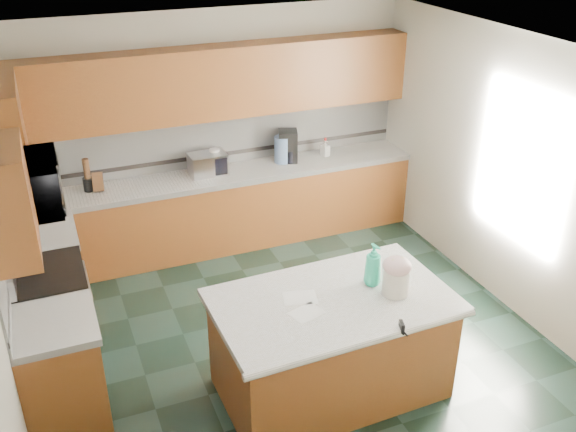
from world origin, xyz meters
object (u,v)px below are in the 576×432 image
soap_bottle_island (373,264)px  knife_block (98,182)px  toaster_oven (208,164)px  island_base (331,348)px  coffee_maker (288,146)px  treat_jar (396,282)px  island_top (333,301)px

soap_bottle_island → knife_block: (-1.84, 2.73, -0.08)m
toaster_oven → island_base: bearing=-86.8°
island_base → soap_bottle_island: bearing=9.3°
coffee_maker → knife_block: bearing=-160.3°
knife_block → toaster_oven: (1.22, 0.00, 0.02)m
knife_block → coffee_maker: size_ratio=0.54×
treat_jar → soap_bottle_island: (-0.10, 0.19, 0.07)m
island_base → treat_jar: 0.79m
treat_jar → soap_bottle_island: bearing=125.2°
knife_block → island_top: bearing=-53.1°
island_top → treat_jar: bearing=-15.3°
island_base → treat_jar: bearing=-15.3°
treat_jar → toaster_oven: size_ratio=0.53×
island_top → treat_jar: (0.49, -0.12, 0.14)m
island_top → soap_bottle_island: size_ratio=5.18×
toaster_oven → coffee_maker: bearing=0.3°
island_base → toaster_oven: toaster_oven is taller
treat_jar → toaster_oven: bearing=111.5°
soap_bottle_island → knife_block: size_ratio=1.81×
treat_jar → knife_block: bearing=131.2°
island_top → soap_bottle_island: (0.39, 0.07, 0.21)m
island_base → coffee_maker: coffee_maker is taller
coffee_maker → island_base: bearing=-86.2°
island_base → island_top: (0.00, 0.00, 0.46)m
coffee_maker → soap_bottle_island: bearing=-78.8°
island_top → treat_jar: 0.53m
island_top → knife_block: knife_block is taller
island_top → coffee_maker: coffee_maker is taller
soap_bottle_island → coffee_maker: (0.37, 2.76, 0.00)m
island_base → island_top: island_top is taller
treat_jar → knife_block: treat_jar is taller
treat_jar → island_top: bearing=174.0°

